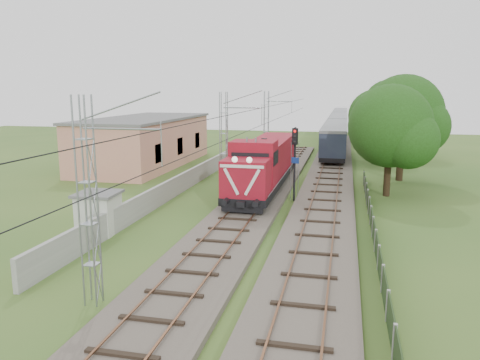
% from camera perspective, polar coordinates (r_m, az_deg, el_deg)
% --- Properties ---
extents(ground, '(140.00, 140.00, 0.00)m').
position_cam_1_polar(ground, '(25.45, -2.25, -7.76)').
color(ground, '#355921').
rests_on(ground, ground).
extents(track_main, '(4.20, 70.00, 0.45)m').
position_cam_1_polar(track_main, '(31.93, 0.99, -3.51)').
color(track_main, '#6B6054').
rests_on(track_main, ground).
extents(track_side, '(4.20, 80.00, 0.45)m').
position_cam_1_polar(track_side, '(44.02, 10.86, 0.32)').
color(track_side, '#6B6054').
rests_on(track_side, ground).
extents(catenary, '(3.31, 70.00, 8.00)m').
position_cam_1_polar(catenary, '(36.69, -1.91, 4.52)').
color(catenary, gray).
rests_on(catenary, ground).
extents(boundary_wall, '(0.25, 40.00, 1.50)m').
position_cam_1_polar(boundary_wall, '(38.24, -7.04, -0.30)').
color(boundary_wall, '#9E9E99').
rests_on(boundary_wall, ground).
extents(station_building, '(8.40, 20.40, 5.22)m').
position_cam_1_polar(station_building, '(52.13, -11.47, 4.66)').
color(station_building, tan).
rests_on(station_building, ground).
extents(fence, '(0.12, 32.00, 1.20)m').
position_cam_1_polar(fence, '(27.40, 15.91, -5.50)').
color(fence, black).
rests_on(fence, ground).
extents(locomotive, '(3.13, 17.87, 4.54)m').
position_cam_1_polar(locomotive, '(38.00, 3.08, 2.10)').
color(locomotive, black).
rests_on(locomotive, ground).
extents(coach_rake, '(2.88, 64.16, 3.33)m').
position_cam_1_polar(coach_rake, '(81.41, 11.88, 6.69)').
color(coach_rake, black).
rests_on(coach_rake, ground).
extents(signal_post, '(0.57, 0.47, 5.49)m').
position_cam_1_polar(signal_post, '(34.36, 6.70, 3.55)').
color(signal_post, black).
rests_on(signal_post, ground).
extents(relay_hut, '(2.47, 2.47, 2.40)m').
position_cam_1_polar(relay_hut, '(28.14, -16.85, -3.82)').
color(relay_hut, beige).
rests_on(relay_hut, ground).
extents(tree_a, '(6.64, 6.33, 8.61)m').
position_cam_1_polar(tree_a, '(37.49, 17.97, 6.16)').
color(tree_a, '#322514').
rests_on(tree_a, ground).
extents(tree_b, '(7.35, 7.00, 9.53)m').
position_cam_1_polar(tree_b, '(44.43, 19.40, 7.49)').
color(tree_b, '#322514').
rests_on(tree_b, ground).
extents(tree_c, '(5.29, 5.04, 6.86)m').
position_cam_1_polar(tree_c, '(54.93, 16.62, 6.45)').
color(tree_c, '#322514').
rests_on(tree_c, ground).
extents(tree_d, '(7.00, 6.67, 9.07)m').
position_cam_1_polar(tree_d, '(61.44, 19.38, 8.02)').
color(tree_d, '#322514').
rests_on(tree_d, ground).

